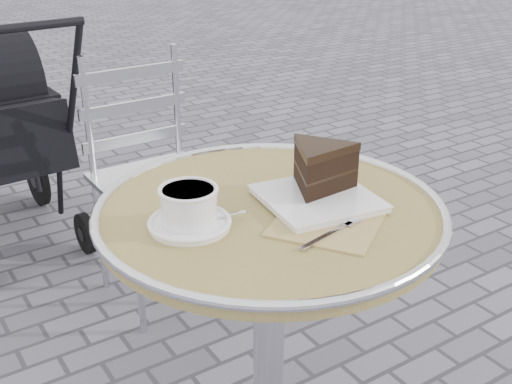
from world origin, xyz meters
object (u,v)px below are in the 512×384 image
cappuccino_set (190,209)px  cake_plate_set (320,174)px  cafe_table (269,276)px  bistro_chair (145,150)px

cappuccino_set → cake_plate_set: cake_plate_set is taller
cafe_table → bistro_chair: bearing=82.1°
cake_plate_set → bistro_chair: bistro_chair is taller
cappuccino_set → cake_plate_set: size_ratio=0.51×
cafe_table → cappuccino_set: cappuccino_set is taller
cappuccino_set → cake_plate_set: bearing=-28.6°
cake_plate_set → cappuccino_set: bearing=-178.5°
cake_plate_set → bistro_chair: bearing=96.8°
cafe_table → cappuccino_set: 0.27m
cafe_table → cake_plate_set: (0.11, -0.02, 0.22)m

